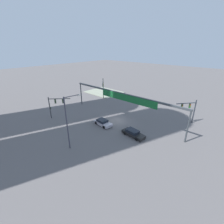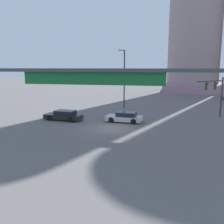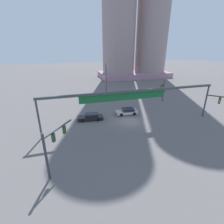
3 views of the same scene
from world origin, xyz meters
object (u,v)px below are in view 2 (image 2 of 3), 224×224
(streetlamp_curved_arm, at_px, (124,75))
(sedan_car_waiting_far, at_px, (64,115))
(sedan_car_approaching, at_px, (125,117))
(traffic_signal_opposite_side, at_px, (216,91))

(streetlamp_curved_arm, relative_size, sedan_car_waiting_far, 1.88)
(sedan_car_waiting_far, bearing_deg, sedan_car_approaching, -169.22)
(traffic_signal_opposite_side, height_order, sedan_car_approaching, traffic_signal_opposite_side)
(sedan_car_approaching, bearing_deg, sedan_car_waiting_far, 9.87)
(traffic_signal_opposite_side, height_order, streetlamp_curved_arm, streetlamp_curved_arm)
(streetlamp_curved_arm, distance_m, sedan_car_approaching, 10.58)
(traffic_signal_opposite_side, relative_size, sedan_car_waiting_far, 1.08)
(traffic_signal_opposite_side, xyz_separation_m, sedan_car_approaching, (-10.81, -4.78, -2.94))
(streetlamp_curved_arm, bearing_deg, sedan_car_approaching, 19.23)
(traffic_signal_opposite_side, height_order, sedan_car_waiting_far, traffic_signal_opposite_side)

